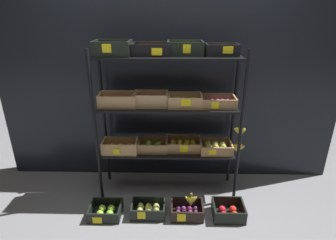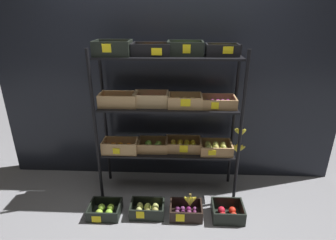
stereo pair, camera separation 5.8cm
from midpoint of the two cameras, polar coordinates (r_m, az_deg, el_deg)
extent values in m
plane|color=gray|center=(3.22, 0.53, -14.08)|extent=(10.00, 10.00, 0.00)
cube|color=black|center=(3.07, 0.86, 7.99)|extent=(3.81, 0.12, 2.30)
cylinder|color=black|center=(2.78, -14.26, -2.18)|extent=(0.03, 0.03, 1.58)
cylinder|color=black|center=(2.73, 15.42, -2.70)|extent=(0.03, 0.03, 1.58)
cylinder|color=black|center=(3.09, -12.46, 0.54)|extent=(0.03, 0.03, 1.58)
cylinder|color=black|center=(3.05, 14.04, 0.11)|extent=(0.03, 0.03, 1.58)
cube|color=black|center=(2.96, 0.57, -6.47)|extent=(1.38, 0.33, 0.02)
cube|color=black|center=(2.76, 0.61, 2.69)|extent=(1.38, 0.33, 0.02)
cube|color=black|center=(2.63, 0.65, 13.01)|extent=(1.38, 0.33, 0.02)
cube|color=tan|center=(2.97, -9.24, -6.33)|extent=(0.37, 0.20, 0.01)
cube|color=tan|center=(2.86, -9.68, -6.06)|extent=(0.37, 0.02, 0.12)
cube|color=tan|center=(3.02, -8.98, -4.41)|extent=(0.37, 0.02, 0.12)
cube|color=tan|center=(2.98, -12.63, -5.09)|extent=(0.02, 0.17, 0.12)
cube|color=tan|center=(2.91, -5.92, -5.33)|extent=(0.02, 0.17, 0.12)
sphere|color=orange|center=(2.95, -11.10, -5.75)|extent=(0.07, 0.07, 0.07)
sphere|color=orange|center=(2.93, -9.48, -5.85)|extent=(0.07, 0.07, 0.07)
sphere|color=orange|center=(2.92, -7.79, -5.85)|extent=(0.07, 0.07, 0.07)
sphere|color=orange|center=(2.99, -10.77, -5.28)|extent=(0.07, 0.07, 0.07)
sphere|color=orange|center=(2.97, -9.27, -5.35)|extent=(0.07, 0.07, 0.07)
sphere|color=orange|center=(2.95, -7.60, -5.48)|extent=(0.07, 0.07, 0.07)
cube|color=yellow|center=(2.86, -10.12, -6.40)|extent=(0.07, 0.01, 0.07)
cube|color=#A87F51|center=(2.98, -2.55, -5.97)|extent=(0.31, 0.24, 0.01)
cube|color=#A87F51|center=(2.85, -2.75, -6.08)|extent=(0.31, 0.02, 0.09)
cube|color=#A87F51|center=(3.05, -2.39, -4.13)|extent=(0.31, 0.02, 0.09)
cube|color=#A87F51|center=(2.97, -5.44, -5.00)|extent=(0.02, 0.20, 0.09)
cube|color=#A87F51|center=(2.94, 0.33, -5.13)|extent=(0.02, 0.20, 0.09)
sphere|color=#96C048|center=(2.93, -3.55, -5.55)|extent=(0.07, 0.07, 0.07)
sphere|color=#83C247|center=(2.93, -1.68, -5.55)|extent=(0.07, 0.07, 0.07)
sphere|color=#80C73C|center=(2.99, -3.52, -4.92)|extent=(0.07, 0.07, 0.07)
sphere|color=#8AB93B|center=(2.98, -1.42, -5.02)|extent=(0.07, 0.07, 0.07)
cube|color=#A87F51|center=(2.99, 3.75, -5.89)|extent=(0.38, 0.25, 0.01)
cube|color=#A87F51|center=(2.86, 3.81, -6.04)|extent=(0.38, 0.02, 0.10)
cube|color=#A87F51|center=(3.07, 3.73, -3.97)|extent=(0.38, 0.02, 0.10)
cube|color=#A87F51|center=(2.96, 0.26, -4.91)|extent=(0.02, 0.22, 0.10)
cube|color=#A87F51|center=(2.97, 7.27, -5.01)|extent=(0.02, 0.22, 0.10)
ellipsoid|color=yellow|center=(2.93, 1.64, -5.47)|extent=(0.06, 0.06, 0.08)
ellipsoid|color=yellow|center=(2.93, 3.10, -5.47)|extent=(0.06, 0.06, 0.08)
ellipsoid|color=yellow|center=(2.93, 4.40, -5.47)|extent=(0.06, 0.06, 0.08)
ellipsoid|color=yellow|center=(2.94, 5.89, -5.48)|extent=(0.06, 0.06, 0.08)
ellipsoid|color=yellow|center=(3.00, 1.67, -4.75)|extent=(0.06, 0.06, 0.08)
ellipsoid|color=yellow|center=(3.00, 3.08, -4.74)|extent=(0.06, 0.06, 0.08)
ellipsoid|color=yellow|center=(3.00, 4.52, -4.80)|extent=(0.06, 0.06, 0.08)
ellipsoid|color=yellow|center=(3.00, 5.73, -4.84)|extent=(0.06, 0.06, 0.08)
cube|color=yellow|center=(2.85, 3.87, -6.03)|extent=(0.08, 0.01, 0.08)
cube|color=#A87F51|center=(2.97, 10.41, -6.42)|extent=(0.33, 0.25, 0.01)
cube|color=#A87F51|center=(2.84, 10.78, -6.61)|extent=(0.33, 0.02, 0.09)
cube|color=#A87F51|center=(3.05, 10.20, -4.50)|extent=(0.33, 0.02, 0.09)
cube|color=#A87F51|center=(2.93, 7.41, -5.50)|extent=(0.02, 0.22, 0.09)
cube|color=#A87F51|center=(2.97, 13.50, -5.52)|extent=(0.02, 0.22, 0.09)
ellipsoid|color=#B1C05B|center=(2.90, 9.11, -5.91)|extent=(0.07, 0.07, 0.09)
ellipsoid|color=#B8B14B|center=(2.91, 10.52, -5.91)|extent=(0.07, 0.07, 0.09)
ellipsoid|color=#BCC252|center=(2.93, 12.02, -5.86)|extent=(0.07, 0.07, 0.09)
ellipsoid|color=#A9AD4F|center=(2.97, 8.83, -5.18)|extent=(0.07, 0.07, 0.09)
ellipsoid|color=#BBC161|center=(2.98, 10.42, -5.19)|extent=(0.07, 0.07, 0.09)
ellipsoid|color=#B5B555|center=(2.99, 11.92, -5.20)|extent=(0.07, 0.07, 0.09)
cube|color=yellow|center=(2.83, 9.75, -6.74)|extent=(0.08, 0.01, 0.06)
cube|color=tan|center=(2.81, -9.58, 3.10)|extent=(0.38, 0.21, 0.01)
cube|color=tan|center=(2.70, -10.08, 3.70)|extent=(0.38, 0.02, 0.12)
cube|color=tan|center=(2.88, -9.28, 4.94)|extent=(0.38, 0.02, 0.12)
cube|color=tan|center=(2.83, -13.25, 4.33)|extent=(0.02, 0.18, 0.12)
cube|color=tan|center=(2.76, -5.99, 4.33)|extent=(0.02, 0.18, 0.12)
sphere|color=orange|center=(2.79, -11.90, 3.59)|extent=(0.06, 0.06, 0.06)
sphere|color=orange|center=(2.77, -10.46, 3.58)|extent=(0.06, 0.06, 0.06)
sphere|color=orange|center=(2.76, -8.96, 3.61)|extent=(0.06, 0.06, 0.06)
sphere|color=orange|center=(2.75, -7.66, 3.59)|extent=(0.06, 0.06, 0.06)
sphere|color=orange|center=(2.85, -11.61, 3.99)|extent=(0.06, 0.06, 0.06)
sphere|color=orange|center=(2.83, -10.25, 3.96)|extent=(0.06, 0.06, 0.06)
sphere|color=orange|center=(2.81, -8.73, 3.96)|extent=(0.06, 0.06, 0.06)
sphere|color=orange|center=(2.80, -7.30, 3.95)|extent=(0.06, 0.06, 0.06)
cube|color=tan|center=(2.79, -2.93, 3.24)|extent=(0.34, 0.23, 0.01)
cube|color=tan|center=(2.67, -3.16, 3.87)|extent=(0.34, 0.02, 0.12)
cube|color=tan|center=(2.87, -2.77, 5.17)|extent=(0.34, 0.02, 0.12)
cube|color=tan|center=(2.79, -6.32, 4.56)|extent=(0.02, 0.19, 0.12)
cube|color=tan|center=(2.76, 0.44, 4.50)|extent=(0.02, 0.19, 0.12)
sphere|color=red|center=(2.75, -4.70, 3.85)|extent=(0.07, 0.07, 0.07)
sphere|color=red|center=(2.75, -2.95, 3.89)|extent=(0.07, 0.07, 0.07)
sphere|color=red|center=(2.74, -1.42, 3.85)|extent=(0.07, 0.07, 0.07)
sphere|color=red|center=(2.81, -4.60, 4.28)|extent=(0.07, 0.07, 0.07)
sphere|color=red|center=(2.81, -2.95, 4.27)|extent=(0.07, 0.07, 0.07)
sphere|color=red|center=(2.80, -1.36, 4.23)|extent=(0.07, 0.07, 0.07)
cube|color=tan|center=(2.76, 4.13, 2.99)|extent=(0.33, 0.24, 0.01)
cube|color=tan|center=(2.63, 4.23, 3.44)|extent=(0.33, 0.02, 0.11)
cube|color=tan|center=(2.84, 4.12, 4.86)|extent=(0.33, 0.02, 0.11)
cube|color=tan|center=(2.74, 0.84, 4.23)|extent=(0.02, 0.20, 0.11)
cube|color=tan|center=(2.75, 7.49, 4.11)|extent=(0.02, 0.20, 0.11)
sphere|color=#D4C84F|center=(2.71, 2.47, 3.61)|extent=(0.07, 0.07, 0.07)
sphere|color=gold|center=(2.71, 4.17, 3.61)|extent=(0.07, 0.07, 0.07)
sphere|color=gold|center=(2.71, 5.87, 3.55)|extent=(0.07, 0.07, 0.07)
sphere|color=#D7B754|center=(2.77, 2.53, 4.03)|extent=(0.07, 0.07, 0.07)
sphere|color=#E7B749|center=(2.78, 4.08, 4.06)|extent=(0.07, 0.07, 0.07)
sphere|color=gold|center=(2.78, 5.69, 4.01)|extent=(0.07, 0.07, 0.07)
cube|color=yellow|center=(2.62, 4.31, 3.60)|extent=(0.09, 0.01, 0.07)
cube|color=#A87F51|center=(2.79, 10.90, 2.90)|extent=(0.35, 0.25, 0.01)
cube|color=#A87F51|center=(2.67, 11.31, 3.12)|extent=(0.35, 0.02, 0.09)
cube|color=#A87F51|center=(2.89, 10.67, 4.60)|extent=(0.35, 0.02, 0.09)
cube|color=#A87F51|center=(2.76, 7.59, 3.97)|extent=(0.02, 0.21, 0.09)
cube|color=#A87F51|center=(2.81, 14.31, 3.79)|extent=(0.02, 0.21, 0.09)
sphere|color=#662749|center=(2.72, 8.96, 3.18)|extent=(0.05, 0.05, 0.05)
sphere|color=#543051|center=(2.73, 9.96, 3.16)|extent=(0.05, 0.05, 0.05)
sphere|color=#672C58|center=(2.73, 11.10, 3.10)|extent=(0.05, 0.05, 0.05)
sphere|color=#56214C|center=(2.74, 12.19, 3.11)|extent=(0.05, 0.05, 0.05)
sphere|color=#632C5C|center=(2.75, 13.33, 3.08)|extent=(0.05, 0.05, 0.05)
sphere|color=#672549|center=(2.77, 8.75, 3.55)|extent=(0.05, 0.05, 0.05)
sphere|color=#5D1C48|center=(2.78, 9.89, 3.51)|extent=(0.05, 0.05, 0.05)
sphere|color=#662B5A|center=(2.78, 10.96, 3.47)|extent=(0.05, 0.05, 0.05)
sphere|color=#602E5A|center=(2.79, 11.99, 3.44)|extent=(0.05, 0.05, 0.05)
sphere|color=#69274C|center=(2.80, 13.14, 3.42)|extent=(0.05, 0.05, 0.05)
sphere|color=#612846|center=(2.82, 8.70, 3.89)|extent=(0.05, 0.05, 0.05)
sphere|color=#631E45|center=(2.83, 9.75, 3.85)|extent=(0.05, 0.05, 0.05)
sphere|color=#671853|center=(2.84, 10.87, 3.83)|extent=(0.05, 0.05, 0.05)
sphere|color=#672759|center=(2.84, 11.83, 3.80)|extent=(0.05, 0.05, 0.05)
sphere|color=#601754|center=(2.86, 12.87, 3.80)|extent=(0.05, 0.05, 0.05)
cube|color=yellow|center=(2.65, 10.38, 3.05)|extent=(0.07, 0.01, 0.07)
cube|color=black|center=(2.69, -10.70, 13.17)|extent=(0.34, 0.25, 0.01)
cube|color=black|center=(2.57, -11.39, 14.27)|extent=(0.34, 0.02, 0.13)
cube|color=black|center=(2.79, -10.27, 14.96)|extent=(0.34, 0.02, 0.13)
cube|color=black|center=(2.72, -14.24, 14.46)|extent=(0.02, 0.22, 0.13)
cube|color=black|center=(2.65, -7.27, 14.75)|extent=(0.02, 0.22, 0.13)
ellipsoid|color=brown|center=(2.67, -13.07, 13.79)|extent=(0.05, 0.05, 0.07)
ellipsoid|color=brown|center=(2.65, -11.65, 13.85)|extent=(0.05, 0.05, 0.07)
ellipsoid|color=brown|center=(2.64, -10.34, 13.91)|extent=(0.05, 0.05, 0.07)
ellipsoid|color=brown|center=(2.63, -8.94, 13.96)|extent=(0.05, 0.05, 0.07)
ellipsoid|color=brown|center=(2.75, -12.52, 14.06)|extent=(0.05, 0.05, 0.07)
ellipsoid|color=brown|center=(2.73, -11.23, 14.10)|extent=(0.05, 0.05, 0.07)
ellipsoid|color=brown|center=(2.71, -9.86, 14.16)|extent=(0.05, 0.05, 0.07)
ellipsoid|color=brown|center=(2.70, -8.52, 14.21)|extent=(0.05, 0.05, 0.07)
cube|color=yellow|center=(2.56, -12.00, 14.34)|extent=(0.08, 0.01, 0.08)
cube|color=black|center=(2.67, -2.86, 13.47)|extent=(0.36, 0.24, 0.01)
cube|color=black|center=(2.55, -3.12, 14.32)|extent=(0.36, 0.02, 0.10)
cube|color=black|center=(2.78, -2.66, 14.96)|extent=(0.36, 0.02, 0.10)
cube|color=black|center=(2.69, -6.65, 14.60)|extent=(0.02, 0.21, 0.10)
cube|color=black|center=(2.66, 0.93, 14.65)|extent=(0.02, 0.21, 0.10)
sphere|color=orange|center=(2.64, -4.88, 14.26)|extent=(0.07, 0.07, 0.07)
sphere|color=orange|center=(2.64, -2.98, 14.29)|extent=(0.07, 0.07, 0.07)
sphere|color=orange|center=(2.62, -1.05, 14.27)|extent=(0.07, 0.07, 0.07)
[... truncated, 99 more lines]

